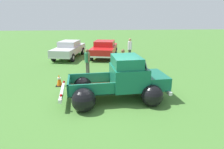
% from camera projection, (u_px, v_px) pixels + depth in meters
% --- Properties ---
extents(ground_plane, '(80.00, 80.00, 0.00)m').
position_uv_depth(ground_plane, '(114.00, 98.00, 8.69)').
color(ground_plane, '#477A33').
extents(vintage_pickup_truck, '(4.76, 3.07, 1.96)m').
position_uv_depth(vintage_pickup_truck, '(122.00, 82.00, 8.53)').
color(vintage_pickup_truck, black).
rests_on(vintage_pickup_truck, ground).
extents(show_car_0, '(2.68, 4.86, 1.43)m').
position_uv_depth(show_car_0, '(69.00, 49.00, 16.74)').
color(show_car_0, black).
rests_on(show_car_0, ground).
extents(show_car_1, '(2.71, 4.49, 1.43)m').
position_uv_depth(show_car_1, '(104.00, 48.00, 16.87)').
color(show_car_1, black).
rests_on(show_car_1, ground).
extents(spectator_0, '(0.46, 0.50, 1.59)m').
position_uv_depth(spectator_0, '(87.00, 60.00, 12.03)').
color(spectator_0, '#4C4742').
rests_on(spectator_0, ground).
extents(spectator_1, '(0.49, 0.47, 1.70)m').
position_uv_depth(spectator_1, '(123.00, 62.00, 11.35)').
color(spectator_1, '#4C4742').
rests_on(spectator_1, ground).
extents(spectator_2, '(0.41, 0.54, 1.77)m').
position_uv_depth(spectator_2, '(130.00, 48.00, 15.81)').
color(spectator_2, '#4C4742').
rests_on(spectator_2, ground).
extents(lane_cone_0, '(0.36, 0.36, 0.63)m').
position_uv_depth(lane_cone_0, '(59.00, 80.00, 10.14)').
color(lane_cone_0, black).
rests_on(lane_cone_0, ground).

